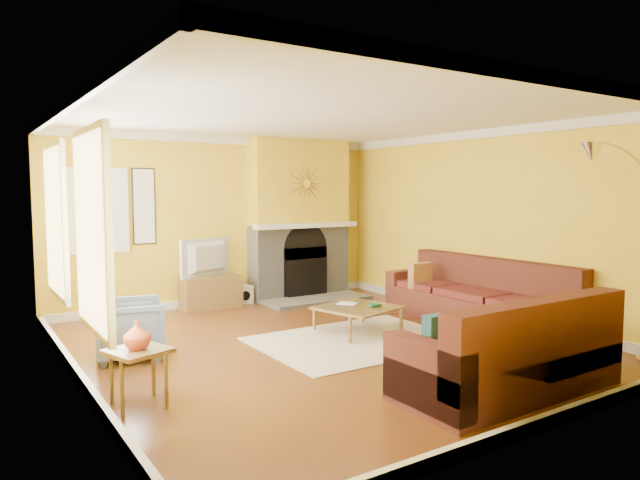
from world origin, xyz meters
TOP-DOWN VIEW (x-y plane):
  - floor at (0.00, 0.00)m, footprint 5.50×6.00m
  - ceiling at (0.00, 0.00)m, footprint 5.50×6.00m
  - wall_back at (0.00, 3.01)m, footprint 5.50×0.02m
  - wall_front at (0.00, -3.01)m, footprint 5.50×0.02m
  - wall_left at (-2.76, 0.00)m, footprint 0.02×6.00m
  - wall_right at (2.76, 0.00)m, footprint 0.02×6.00m
  - baseboard at (0.00, 0.00)m, footprint 5.50×6.00m
  - crown_molding at (0.00, 0.00)m, footprint 5.50×6.00m
  - window_left_near at (-2.72, 1.30)m, footprint 0.06×1.22m
  - window_left_far at (-2.72, -0.60)m, footprint 0.06×1.22m
  - window_back at (-1.90, 2.96)m, footprint 0.82×0.06m
  - wall_art at (-1.25, 2.97)m, footprint 0.34×0.04m
  - fireplace at (1.35, 2.80)m, footprint 1.80×0.40m
  - mantel at (1.35, 2.56)m, footprint 1.92×0.22m
  - hearth at (1.35, 2.25)m, footprint 1.80×0.70m
  - sunburst at (1.35, 2.57)m, footprint 0.70×0.04m
  - rug at (0.43, -0.12)m, footprint 2.40×1.80m
  - sectional_sofa at (1.09, -0.81)m, footprint 3.32×3.79m
  - coffee_table at (0.67, 0.22)m, footprint 1.09×1.09m
  - media_console at (-0.33, 2.70)m, footprint 0.92×0.41m
  - tv at (-0.33, 2.70)m, footprint 0.99×0.53m
  - subwoofer at (0.25, 2.81)m, footprint 0.29×0.29m
  - armchair at (-2.08, 0.68)m, footprint 0.85×0.83m
  - side_table at (-2.41, -0.78)m, footprint 0.57×0.57m
  - vase at (-2.41, -0.78)m, footprint 0.24×0.24m
  - book at (0.53, 0.31)m, footprint 0.28×0.30m
  - arc_lamp at (1.88, -2.60)m, footprint 1.43×0.36m

SIDE VIEW (x-z plane):
  - floor at x=0.00m, z-range -0.02..0.00m
  - rug at x=0.43m, z-range 0.00..0.02m
  - hearth at x=1.35m, z-range 0.00..0.06m
  - baseboard at x=0.00m, z-range 0.00..0.12m
  - subwoofer at x=0.25m, z-range 0.00..0.29m
  - coffee_table at x=0.67m, z-range 0.00..0.35m
  - side_table at x=-2.41m, z-range 0.00..0.50m
  - media_console at x=-0.33m, z-range 0.00..0.51m
  - armchair at x=-2.08m, z-range 0.00..0.65m
  - book at x=0.53m, z-range 0.35..0.37m
  - sectional_sofa at x=1.09m, z-range 0.00..0.90m
  - vase at x=-2.41m, z-range 0.50..0.74m
  - tv at x=-0.33m, z-range 0.51..1.09m
  - arc_lamp at x=1.88m, z-range 0.00..2.26m
  - mantel at x=1.35m, z-range 1.21..1.29m
  - wall_back at x=0.00m, z-range 0.00..2.70m
  - wall_front at x=0.00m, z-range 0.00..2.70m
  - wall_left at x=-2.76m, z-range 0.00..2.70m
  - wall_right at x=2.76m, z-range 0.00..2.70m
  - fireplace at x=1.35m, z-range 0.00..2.70m
  - window_left_near at x=-2.72m, z-range 0.64..2.36m
  - window_left_far at x=-2.72m, z-range 0.64..2.36m
  - window_back at x=-1.90m, z-range 0.94..2.16m
  - wall_art at x=-1.25m, z-range 1.03..2.17m
  - sunburst at x=1.35m, z-range 1.60..2.30m
  - crown_molding at x=0.00m, z-range 2.58..2.70m
  - ceiling at x=0.00m, z-range 2.70..2.72m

